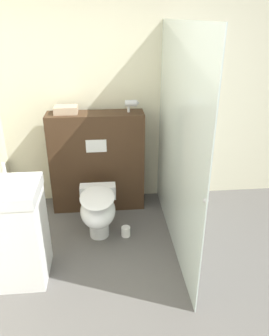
% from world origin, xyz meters
% --- Properties ---
extents(ground_plane, '(12.00, 12.00, 0.00)m').
position_xyz_m(ground_plane, '(0.00, 0.00, 0.00)').
color(ground_plane, '#565451').
extents(wall_back, '(8.00, 0.06, 2.50)m').
position_xyz_m(wall_back, '(0.00, 1.99, 1.25)').
color(wall_back, beige).
rests_on(wall_back, ground_plane).
extents(partition_panel, '(1.05, 0.30, 1.15)m').
position_xyz_m(partition_panel, '(-0.29, 1.75, 0.57)').
color(partition_panel, '#3D2819').
rests_on(partition_panel, ground_plane).
extents(shower_glass, '(0.04, 1.88, 2.07)m').
position_xyz_m(shower_glass, '(0.45, 1.02, 1.03)').
color(shower_glass, silver).
rests_on(shower_glass, ground_plane).
extents(toilet, '(0.37, 0.61, 0.52)m').
position_xyz_m(toilet, '(-0.29, 1.11, 0.33)').
color(toilet, white).
rests_on(toilet, ground_plane).
extents(sink_vanity, '(0.55, 0.46, 1.04)m').
position_xyz_m(sink_vanity, '(-1.01, 0.62, 0.45)').
color(sink_vanity, white).
rests_on(sink_vanity, ground_plane).
extents(hair_drier, '(0.16, 0.07, 0.13)m').
position_xyz_m(hair_drier, '(0.10, 1.75, 1.24)').
color(hair_drier, '#B7B7BC').
rests_on(hair_drier, partition_panel).
extents(folded_towel, '(0.25, 0.18, 0.08)m').
position_xyz_m(folded_towel, '(-0.60, 1.77, 1.19)').
color(folded_towel, tan).
rests_on(folded_towel, partition_panel).
extents(spare_toilet_roll, '(0.09, 0.09, 0.11)m').
position_xyz_m(spare_toilet_roll, '(-0.02, 1.10, 0.05)').
color(spare_toilet_roll, white).
rests_on(spare_toilet_roll, ground_plane).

